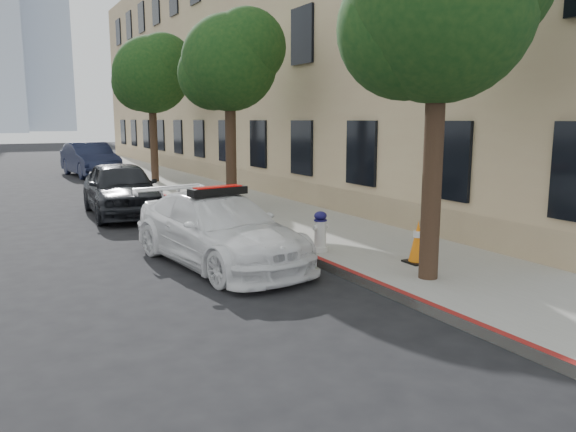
{
  "coord_description": "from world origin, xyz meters",
  "views": [
    {
      "loc": [
        -3.14,
        -8.5,
        2.63
      ],
      "look_at": [
        1.34,
        -0.21,
        1.0
      ],
      "focal_mm": 35.0,
      "sensor_mm": 36.0,
      "label": 1
    }
  ],
  "objects_px": {
    "parked_car_far": "(90,159)",
    "fire_hydrant": "(320,232)",
    "parked_car_mid": "(121,188)",
    "traffic_cone": "(418,242)",
    "police_car": "(219,229)"
  },
  "relations": [
    {
      "from": "parked_car_far",
      "to": "traffic_cone",
      "type": "relative_size",
      "value": 6.34
    },
    {
      "from": "traffic_cone",
      "to": "parked_car_mid",
      "type": "bearing_deg",
      "value": 111.26
    },
    {
      "from": "fire_hydrant",
      "to": "parked_car_mid",
      "type": "bearing_deg",
      "value": 100.5
    },
    {
      "from": "parked_car_mid",
      "to": "fire_hydrant",
      "type": "bearing_deg",
      "value": -69.16
    },
    {
      "from": "parked_car_mid",
      "to": "parked_car_far",
      "type": "bearing_deg",
      "value": 87.57
    },
    {
      "from": "parked_car_mid",
      "to": "traffic_cone",
      "type": "xyz_separation_m",
      "value": [
        3.27,
        -8.4,
        -0.22
      ]
    },
    {
      "from": "parked_car_far",
      "to": "parked_car_mid",
      "type": "bearing_deg",
      "value": -101.01
    },
    {
      "from": "parked_car_far",
      "to": "traffic_cone",
      "type": "distance_m",
      "value": 20.29
    },
    {
      "from": "police_car",
      "to": "parked_car_far",
      "type": "xyz_separation_m",
      "value": [
        0.67,
        18.04,
        0.14
      ]
    },
    {
      "from": "parked_car_mid",
      "to": "traffic_cone",
      "type": "relative_size",
      "value": 5.84
    },
    {
      "from": "parked_car_far",
      "to": "fire_hydrant",
      "type": "relative_size",
      "value": 6.17
    },
    {
      "from": "police_car",
      "to": "parked_car_far",
      "type": "bearing_deg",
      "value": 79.88
    },
    {
      "from": "police_car",
      "to": "traffic_cone",
      "type": "bearing_deg",
      "value": -44.74
    },
    {
      "from": "fire_hydrant",
      "to": "parked_car_far",
      "type": "bearing_deg",
      "value": 86.01
    },
    {
      "from": "parked_car_mid",
      "to": "parked_car_far",
      "type": "relative_size",
      "value": 0.92
    }
  ]
}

